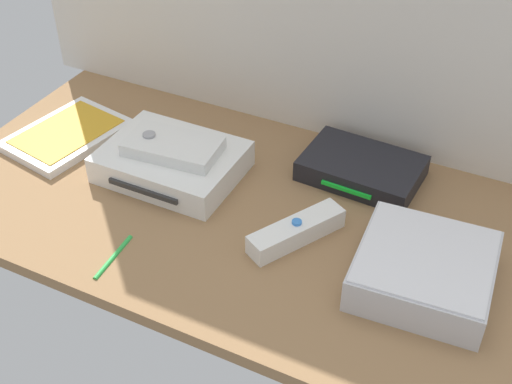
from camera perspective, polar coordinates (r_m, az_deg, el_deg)
name	(u,v)px	position (r cm, az deg, el deg)	size (l,w,h in cm)	color
ground_plane	(256,218)	(100.59, 0.00, -2.23)	(100.00, 48.00, 2.00)	#936D47
game_console	(172,162)	(107.14, -7.07, 2.53)	(21.06, 16.56, 4.40)	white
mini_computer	(424,270)	(90.21, 13.94, -6.37)	(18.12, 18.12, 5.30)	silver
game_case	(67,135)	(119.59, -15.59, 4.66)	(16.72, 21.09, 1.56)	white
network_router	(362,168)	(107.08, 8.87, 1.98)	(18.56, 13.01, 3.40)	black
remote_wand	(296,231)	(94.84, 3.41, -3.31)	(10.35, 14.68, 3.40)	white
remote_classic_pad	(173,146)	(104.94, -7.01, 3.82)	(15.08, 9.31, 2.40)	white
stylus_pen	(113,256)	(94.80, -11.92, -5.25)	(0.70, 0.70, 9.00)	green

